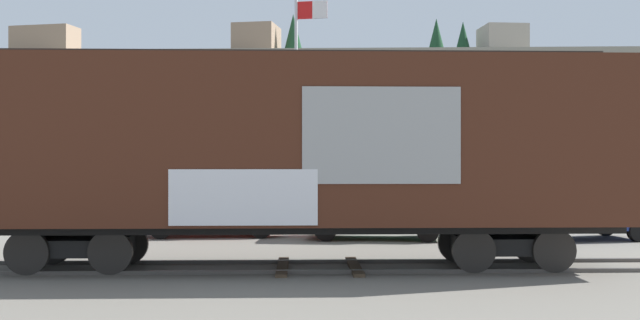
# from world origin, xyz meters

# --- Properties ---
(ground_plane) EXTENTS (260.00, 260.00, 0.00)m
(ground_plane) POSITION_xyz_m (0.00, 0.00, 0.00)
(ground_plane) COLOR slate
(track) EXTENTS (59.98, 5.53, 0.08)m
(track) POSITION_xyz_m (-0.73, 0.04, 0.04)
(track) COLOR #4C4742
(track) RESTS_ON ground_plane
(freight_car) EXTENTS (14.38, 3.93, 4.74)m
(freight_car) POSITION_xyz_m (-1.34, -0.00, 2.68)
(freight_car) COLOR #472316
(freight_car) RESTS_ON ground_plane
(flagpole) EXTENTS (1.27, 0.28, 8.59)m
(flagpole) POSITION_xyz_m (-1.86, 10.88, 5.22)
(flagpole) COLOR silver
(flagpole) RESTS_ON ground_plane
(hillside) EXTENTS (149.71, 28.87, 17.94)m
(hillside) POSITION_xyz_m (-0.03, 67.06, 6.73)
(hillside) COLOR gray
(hillside) RESTS_ON ground_plane
(parked_car_red) EXTENTS (4.54, 2.22, 1.58)m
(parked_car_red) POSITION_xyz_m (-4.32, 6.37, 0.80)
(parked_car_red) COLOR #B21E1E
(parked_car_red) RESTS_ON ground_plane
(parked_car_green) EXTENTS (4.42, 2.11, 1.65)m
(parked_car_green) POSITION_xyz_m (0.71, 5.78, 0.85)
(parked_car_green) COLOR #1E5933
(parked_car_green) RESTS_ON ground_plane
(parked_car_blue) EXTENTS (4.34, 2.52, 1.73)m
(parked_car_blue) POSITION_xyz_m (6.68, 5.73, 0.88)
(parked_car_blue) COLOR navy
(parked_car_blue) RESTS_ON ground_plane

